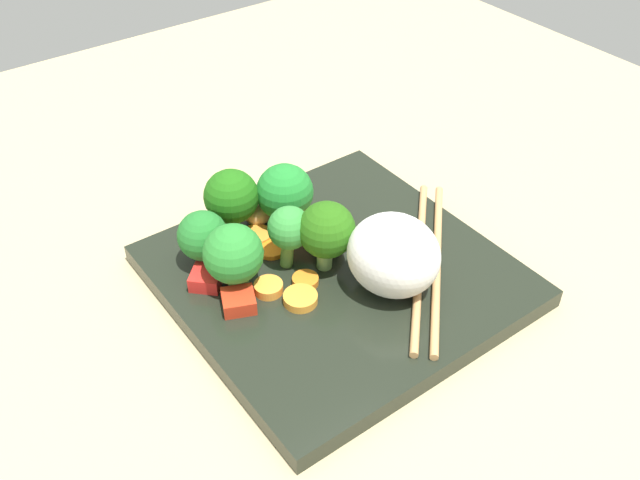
{
  "coord_description": "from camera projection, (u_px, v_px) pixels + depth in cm",
  "views": [
    {
      "loc": [
        33.19,
        -25.97,
        39.49
      ],
      "look_at": [
        -1.67,
        -0.33,
        3.61
      ],
      "focal_mm": 39.39,
      "sensor_mm": 36.0,
      "label": 1
    }
  ],
  "objects": [
    {
      "name": "chopstick_pair",
      "position": [
        428.0,
        261.0,
        0.57
      ],
      "size": [
        15.94,
        15.84,
        0.64
      ],
      "rotation": [
        0.0,
        0.0,
        2.36
      ],
      "color": "tan",
      "rests_on": "square_plate"
    },
    {
      "name": "carrot_slice_0",
      "position": [
        242.0,
        257.0,
        0.57
      ],
      "size": [
        3.04,
        3.04,
        0.44
      ],
      "primitive_type": "cylinder",
      "rotation": [
        0.0,
        0.0,
        2.19
      ],
      "color": "orange",
      "rests_on": "square_plate"
    },
    {
      "name": "broccoli_floret_3",
      "position": [
        327.0,
        231.0,
        0.54
      ],
      "size": [
        4.53,
        4.53,
        6.23
      ],
      "color": "#729E53",
      "rests_on": "square_plate"
    },
    {
      "name": "broccoli_floret_1",
      "position": [
        233.0,
        255.0,
        0.53
      ],
      "size": [
        4.66,
        4.66,
        5.86
      ],
      "color": "#5B9147",
      "rests_on": "square_plate"
    },
    {
      "name": "pepper_chunk_1",
      "position": [
        239.0,
        301.0,
        0.53
      ],
      "size": [
        3.16,
        3.21,
        1.21
      ],
      "primitive_type": "cube",
      "rotation": [
        0.0,
        0.0,
        1.16
      ],
      "color": "red",
      "rests_on": "square_plate"
    },
    {
      "name": "carrot_slice_5",
      "position": [
        257.0,
        236.0,
        0.59
      ],
      "size": [
        3.41,
        3.41,
        0.56
      ],
      "primitive_type": "cylinder",
      "rotation": [
        0.0,
        0.0,
        1.1
      ],
      "color": "orange",
      "rests_on": "square_plate"
    },
    {
      "name": "rice_mound",
      "position": [
        393.0,
        255.0,
        0.53
      ],
      "size": [
        9.29,
        8.9,
        6.62
      ],
      "primitive_type": "ellipsoid",
      "rotation": [
        0.0,
        0.0,
        3.6
      ],
      "color": "white",
      "rests_on": "square_plate"
    },
    {
      "name": "broccoli_floret_2",
      "position": [
        231.0,
        197.0,
        0.58
      ],
      "size": [
        4.63,
        4.63,
        5.85
      ],
      "color": "#66AC53",
      "rests_on": "square_plate"
    },
    {
      "name": "carrot_slice_3",
      "position": [
        269.0,
        288.0,
        0.54
      ],
      "size": [
        2.33,
        2.33,
        0.78
      ],
      "primitive_type": "cylinder",
      "rotation": [
        0.0,
        0.0,
        3.17
      ],
      "color": "#FC9A35",
      "rests_on": "square_plate"
    },
    {
      "name": "carrot_slice_1",
      "position": [
        304.0,
        279.0,
        0.55
      ],
      "size": [
        2.43,
        2.43,
        0.58
      ],
      "primitive_type": "cylinder",
      "rotation": [
        0.0,
        0.0,
        1.39
      ],
      "color": "orange",
      "rests_on": "square_plate"
    },
    {
      "name": "pepper_chunk_2",
      "position": [
        207.0,
        278.0,
        0.55
      ],
      "size": [
        3.34,
        3.34,
        1.25
      ],
      "primitive_type": "cube",
      "rotation": [
        0.0,
        0.0,
        0.78
      ],
      "color": "red",
      "rests_on": "square_plate"
    },
    {
      "name": "ground_plane",
      "position": [
        335.0,
        291.0,
        0.58
      ],
      "size": [
        110.0,
        110.0,
        2.0
      ],
      "primitive_type": "cube",
      "color": "tan"
    },
    {
      "name": "square_plate",
      "position": [
        335.0,
        275.0,
        0.57
      ],
      "size": [
        25.4,
        25.4,
        1.61
      ],
      "primitive_type": "cube",
      "rotation": [
        0.0,
        0.0,
        -0.0
      ],
      "color": "black",
      "rests_on": "ground_plane"
    },
    {
      "name": "broccoli_floret_4",
      "position": [
        203.0,
        236.0,
        0.55
      ],
      "size": [
        4.05,
        4.05,
        5.0
      ],
      "color": "#79B253",
      "rests_on": "square_plate"
    },
    {
      "name": "broccoli_floret_0",
      "position": [
        289.0,
        229.0,
        0.55
      ],
      "size": [
        3.49,
        3.49,
        5.47
      ],
      "color": "#64933A",
      "rests_on": "square_plate"
    },
    {
      "name": "chicken_piece_3",
      "position": [
        328.0,
        240.0,
        0.58
      ],
      "size": [
        3.66,
        3.73,
        2.18
      ],
      "primitive_type": "ellipsoid",
      "rotation": [
        0.0,
        0.0,
        2.07
      ],
      "color": "tan",
      "rests_on": "square_plate"
    },
    {
      "name": "broccoli_floret_5",
      "position": [
        283.0,
        193.0,
        0.59
      ],
      "size": [
        4.86,
        4.86,
        5.89
      ],
      "color": "#70B652",
      "rests_on": "square_plate"
    },
    {
      "name": "carrot_slice_2",
      "position": [
        300.0,
        298.0,
        0.53
      ],
      "size": [
        3.1,
        3.1,
        0.71
      ],
      "primitive_type": "cylinder",
      "rotation": [
        0.0,
        0.0,
        2.96
      ],
      "color": "orange",
      "rests_on": "square_plate"
    },
    {
      "name": "carrot_slice_4",
      "position": [
        271.0,
        249.0,
        0.58
      ],
      "size": [
        2.51,
        2.51,
        0.4
      ],
      "primitive_type": "cylinder",
      "rotation": [
        0.0,
        0.0,
        6.27
      ],
      "color": "orange",
      "rests_on": "square_plate"
    },
    {
      "name": "chicken_piece_0",
      "position": [
        258.0,
        213.0,
        0.61
      ],
      "size": [
        3.13,
        3.24,
        2.0
      ],
      "primitive_type": "ellipsoid",
      "rotation": [
        0.0,
        0.0,
        1.22
      ],
      "color": "tan",
      "rests_on": "square_plate"
    },
    {
      "name": "pepper_chunk_4",
      "position": [
        314.0,
        229.0,
        0.59
      ],
      "size": [
        3.76,
        3.59,
        1.98
      ],
      "primitive_type": "cube",
      "rotation": [
        0.0,
        0.0,
        3.75
      ],
      "color": "red",
      "rests_on": "square_plate"
    }
  ]
}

